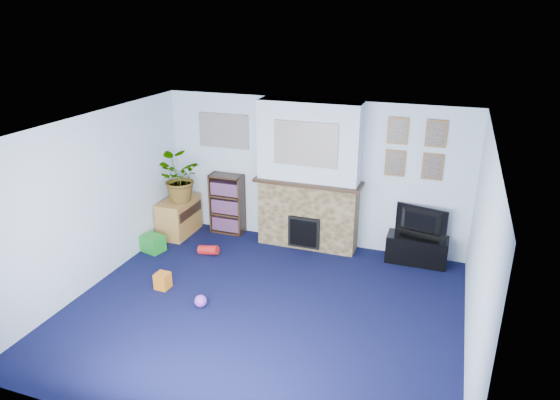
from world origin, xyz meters
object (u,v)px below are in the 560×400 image
at_px(bookshelf, 227,205).
at_px(sideboard, 179,215).
at_px(tv_stand, 417,249).
at_px(television, 420,222).

height_order(bookshelf, sideboard, bookshelf).
distance_m(tv_stand, television, 0.44).
xyz_separation_m(bookshelf, sideboard, (-0.77, -0.36, -0.15)).
height_order(television, bookshelf, bookshelf).
distance_m(bookshelf, sideboard, 0.86).
xyz_separation_m(television, sideboard, (-4.00, -0.30, -0.31)).
height_order(tv_stand, bookshelf, bookshelf).
xyz_separation_m(tv_stand, television, (0.00, 0.02, 0.44)).
relative_size(tv_stand, bookshelf, 0.87).
bearing_deg(sideboard, television, 4.29).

